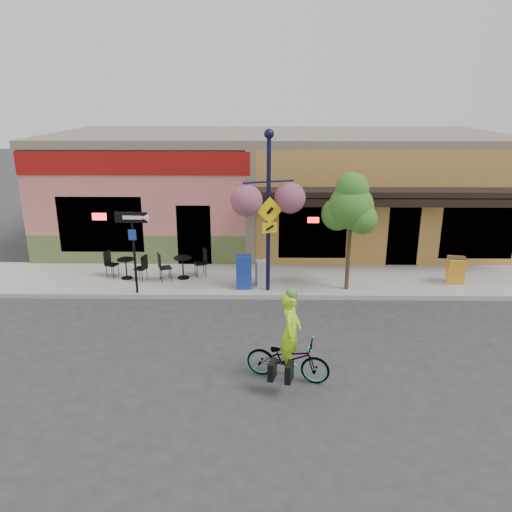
{
  "coord_description": "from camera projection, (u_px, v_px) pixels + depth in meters",
  "views": [
    {
      "loc": [
        -0.58,
        -13.6,
        5.97
      ],
      "look_at": [
        -0.76,
        0.5,
        1.4
      ],
      "focal_mm": 35.0,
      "sensor_mm": 36.0,
      "label": 1
    }
  ],
  "objects": [
    {
      "name": "one_way_sign",
      "position": [
        134.0,
        253.0,
        15.0
      ],
      "size": [
        0.99,
        0.27,
        2.56
      ],
      "primitive_type": null,
      "rotation": [
        0.0,
        0.0,
        -0.06
      ],
      "color": "black",
      "rests_on": "sidewalk"
    },
    {
      "name": "cafe_set_right",
      "position": [
        183.0,
        265.0,
        16.46
      ],
      "size": [
        1.76,
        1.33,
        0.94
      ],
      "primitive_type": null,
      "rotation": [
        0.0,
        0.0,
        0.39
      ],
      "color": "black",
      "rests_on": "sidewalk"
    },
    {
      "name": "ground",
      "position": [
        281.0,
        306.0,
        14.76
      ],
      "size": [
        90.0,
        90.0,
        0.0
      ],
      "primitive_type": "plane",
      "color": "#2D2D30",
      "rests_on": "ground"
    },
    {
      "name": "sidewalk",
      "position": [
        279.0,
        280.0,
        16.64
      ],
      "size": [
        24.0,
        3.0,
        0.15
      ],
      "primitive_type": "cube",
      "color": "#9E9B93",
      "rests_on": "ground"
    },
    {
      "name": "bicycle",
      "position": [
        288.0,
        359.0,
        10.87
      ],
      "size": [
        1.95,
        1.13,
        0.97
      ],
      "primitive_type": "imported",
      "rotation": [
        0.0,
        0.0,
        1.29
      ],
      "color": "maroon",
      "rests_on": "ground"
    },
    {
      "name": "cyclist_rider",
      "position": [
        291.0,
        342.0,
        10.74
      ],
      "size": [
        0.59,
        0.74,
        1.78
      ],
      "primitive_type": "imported",
      "rotation": [
        0.0,
        0.0,
        1.29
      ],
      "color": "#B0FE1A",
      "rests_on": "ground"
    },
    {
      "name": "curb",
      "position": [
        281.0,
        297.0,
        15.27
      ],
      "size": [
        24.0,
        0.12,
        0.15
      ],
      "primitive_type": "cube",
      "color": "#A8A59E",
      "rests_on": "ground"
    },
    {
      "name": "lamp_post",
      "position": [
        268.0,
        213.0,
        14.86
      ],
      "size": [
        1.69,
        1.09,
        4.92
      ],
      "primitive_type": null,
      "rotation": [
        0.0,
        0.0,
        0.32
      ],
      "color": "#101033",
      "rests_on": "sidewalk"
    },
    {
      "name": "sandwich_board",
      "position": [
        457.0,
        272.0,
        15.84
      ],
      "size": [
        0.59,
        0.48,
        0.89
      ],
      "primitive_type": null,
      "rotation": [
        0.0,
        0.0,
        -0.18
      ],
      "color": "orange",
      "rests_on": "sidewalk"
    },
    {
      "name": "street_tree",
      "position": [
        350.0,
        232.0,
        15.13
      ],
      "size": [
        1.8,
        1.8,
        3.71
      ],
      "primitive_type": null,
      "rotation": [
        0.0,
        0.0,
        -0.29
      ],
      "color": "#3D7A26",
      "rests_on": "sidewalk"
    },
    {
      "name": "newspaper_box_blue",
      "position": [
        244.0,
        272.0,
        15.62
      ],
      "size": [
        0.5,
        0.45,
        1.05
      ],
      "primitive_type": null,
      "rotation": [
        0.0,
        0.0,
        0.07
      ],
      "color": "navy",
      "rests_on": "sidewalk"
    },
    {
      "name": "newspaper_box_grey",
      "position": [
        262.0,
        273.0,
        15.93
      ],
      "size": [
        0.44,
        0.41,
        0.8
      ],
      "primitive_type": null,
      "rotation": [
        0.0,
        0.0,
        0.24
      ],
      "color": "#A8A8A8",
      "rests_on": "sidewalk"
    },
    {
      "name": "building",
      "position": [
        276.0,
        186.0,
        21.21
      ],
      "size": [
        18.2,
        8.2,
        4.5
      ],
      "primitive_type": null,
      "color": "#C66962",
      "rests_on": "ground"
    },
    {
      "name": "cafe_set_left",
      "position": [
        126.0,
        266.0,
        16.45
      ],
      "size": [
        1.63,
        1.18,
        0.88
      ],
      "primitive_type": null,
      "rotation": [
        0.0,
        0.0,
        -0.34
      ],
      "color": "black",
      "rests_on": "sidewalk"
    }
  ]
}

